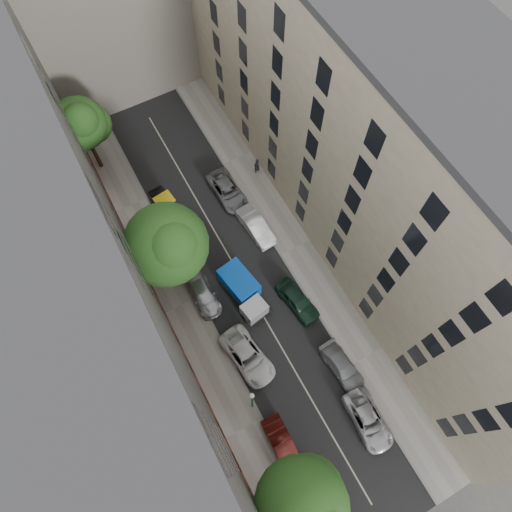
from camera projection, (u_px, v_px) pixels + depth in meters
ground at (240, 276)px, 39.21m from camera, size 120.00×120.00×0.00m
road_surface at (240, 276)px, 39.20m from camera, size 8.00×44.00×0.02m
sidewalk_left at (182, 305)px, 38.05m from camera, size 3.00×44.00×0.15m
sidewalk_right at (295, 248)px, 40.24m from camera, size 3.00×44.00×0.15m
building_left at (77, 295)px, 27.92m from camera, size 8.00×44.00×20.00m
building_right at (373, 154)px, 32.31m from camera, size 8.00×44.00×20.00m
tarp_truck at (243, 291)px, 37.28m from camera, size 2.81×5.35×2.33m
car_left_1 at (283, 445)px, 32.98m from camera, size 1.63×4.33×1.41m
car_left_2 at (248, 356)px, 35.61m from camera, size 3.09×5.50×1.45m
car_left_3 at (203, 294)px, 37.83m from camera, size 1.86×4.54×1.32m
car_left_4 at (183, 237)px, 40.02m from camera, size 1.87×3.96×1.31m
car_left_5 at (166, 206)px, 41.30m from camera, size 2.02×4.35×1.38m
car_right_0 at (368, 420)px, 33.71m from camera, size 2.51×4.92×1.33m
car_right_1 at (342, 367)px, 35.36m from camera, size 2.12×4.51×1.27m
car_right_2 at (297, 301)px, 37.50m from camera, size 2.40×4.57×1.48m
car_right_3 at (256, 226)px, 40.37m from camera, size 1.98×4.64×1.49m
car_right_4 at (227, 191)px, 41.99m from camera, size 2.43×4.97×1.36m
tree_near at (304, 507)px, 27.34m from camera, size 5.98×5.81×8.17m
tree_mid at (169, 246)px, 33.35m from camera, size 6.38×6.26×9.56m
tree_far at (82, 125)px, 38.48m from camera, size 4.89×4.54×8.52m
lamp_post at (252, 400)px, 31.33m from camera, size 0.36×0.36×5.80m
pedestrian at (257, 166)px, 42.70m from camera, size 0.77×0.63×1.80m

